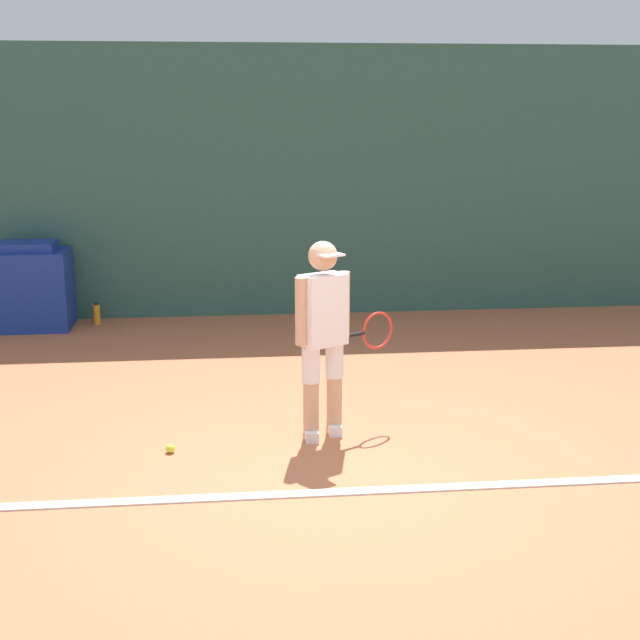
{
  "coord_description": "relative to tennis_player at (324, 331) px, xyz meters",
  "views": [
    {
      "loc": [
        -0.69,
        -5.73,
        2.5
      ],
      "look_at": [
        0.02,
        0.92,
        0.87
      ],
      "focal_mm": 50.0,
      "sensor_mm": 36.0,
      "label": 1
    }
  ],
  "objects": [
    {
      "name": "ground_plane",
      "position": [
        -0.03,
        -0.72,
        -0.84
      ],
      "size": [
        24.0,
        24.0,
        0.0
      ],
      "primitive_type": "plane",
      "color": "#B76642"
    },
    {
      "name": "back_wall",
      "position": [
        -0.03,
        4.15,
        0.75
      ],
      "size": [
        24.0,
        0.1,
        3.18
      ],
      "color": "#2D564C",
      "rests_on": "ground_plane"
    },
    {
      "name": "court_baseline",
      "position": [
        -0.03,
        -1.06,
        -0.83
      ],
      "size": [
        21.6,
        0.1,
        0.01
      ],
      "color": "white",
      "rests_on": "ground_plane"
    },
    {
      "name": "tennis_player",
      "position": [
        0.0,
        0.0,
        0.0
      ],
      "size": [
        0.82,
        0.53,
        1.52
      ],
      "rotation": [
        0.0,
        0.0,
        0.51
      ],
      "color": "tan",
      "rests_on": "ground_plane"
    },
    {
      "name": "tennis_ball",
      "position": [
        -1.17,
        -0.24,
        -0.8
      ],
      "size": [
        0.07,
        0.07,
        0.07
      ],
      "color": "#D1E533",
      "rests_on": "ground_plane"
    },
    {
      "name": "covered_chair",
      "position": [
        -2.94,
        3.73,
        -0.36
      ],
      "size": [
        0.89,
        0.65,
        0.99
      ],
      "color": "navy",
      "rests_on": "ground_plane"
    },
    {
      "name": "water_bottle",
      "position": [
        -2.24,
        3.83,
        -0.72
      ],
      "size": [
        0.08,
        0.08,
        0.25
      ],
      "color": "orange",
      "rests_on": "ground_plane"
    }
  ]
}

